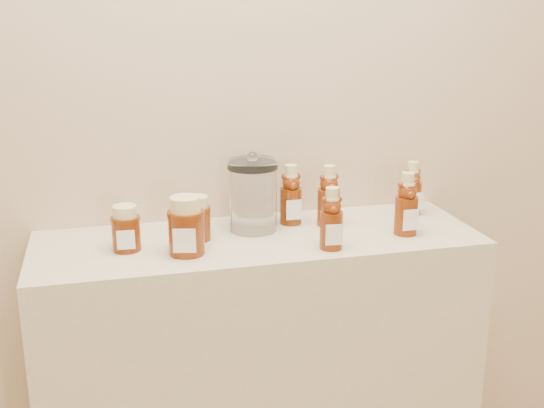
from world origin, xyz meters
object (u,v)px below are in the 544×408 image
object	(u,v)px
bear_bottle_back_left	(291,191)
glass_canister	(253,192)
display_table	(260,384)
bear_bottle_front_left	(332,214)
honey_jar_left	(126,228)

from	to	relation	value
bear_bottle_back_left	glass_canister	bearing A→B (deg)	-165.90
display_table	glass_canister	world-z (taller)	glass_canister
display_table	bear_bottle_front_left	world-z (taller)	bear_bottle_front_left
bear_bottle_front_left	glass_canister	size ratio (longest dim) A/B	0.85
bear_bottle_back_left	bear_bottle_front_left	bearing A→B (deg)	-78.71
bear_bottle_back_left	bear_bottle_front_left	world-z (taller)	bear_bottle_back_left
bear_bottle_back_left	honey_jar_left	bearing A→B (deg)	-167.11
honey_jar_left	glass_canister	bearing A→B (deg)	16.84
honey_jar_left	display_table	bearing A→B (deg)	6.41
display_table	honey_jar_left	bearing A→B (deg)	-177.92
display_table	glass_canister	distance (m)	0.56
bear_bottle_back_left	honey_jar_left	world-z (taller)	bear_bottle_back_left
bear_bottle_back_left	honey_jar_left	distance (m)	0.48
display_table	glass_canister	bearing A→B (deg)	91.09
bear_bottle_front_left	honey_jar_left	world-z (taller)	bear_bottle_front_left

